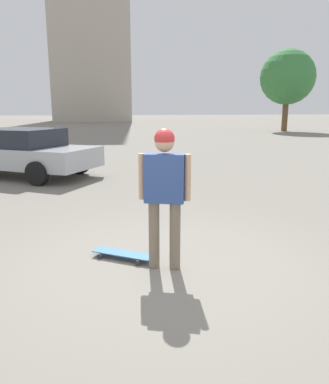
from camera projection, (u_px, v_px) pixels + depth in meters
The scene contains 5 objects.
ground_plane at pixel (164, 267), 4.61m from camera, with size 220.00×220.00×0.00m, color gray.
person at pixel (164, 185), 4.38m from camera, with size 0.34×0.59×1.70m.
skateboard at pixel (123, 254), 4.87m from camera, with size 0.63×0.79×0.08m.
car_parked_near at pixel (19, 152), 10.71m from camera, with size 4.03×4.84×1.36m.
tree_distant at pixel (288, 77), 31.30m from camera, with size 4.53×4.53×6.76m.
Camera 1 is at (-4.21, 0.85, 1.91)m, focal length 35.00 mm.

